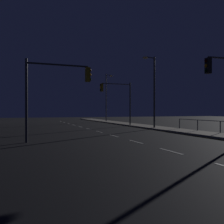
{
  "coord_description": "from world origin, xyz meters",
  "views": [
    {
      "loc": [
        -6.74,
        -1.77,
        1.95
      ],
      "look_at": [
        1.49,
        21.7,
        1.81
      ],
      "focal_mm": 41.88,
      "sensor_mm": 36.0,
      "label": 1
    }
  ],
  "objects_px": {
    "traffic_light_mid_left": "(117,95)",
    "street_lamp_far_end": "(153,85)",
    "street_lamp_across_street": "(107,93)",
    "traffic_light_far_right": "(57,84)"
  },
  "relations": [
    {
      "from": "traffic_light_far_right",
      "to": "traffic_light_mid_left",
      "type": "distance_m",
      "value": 16.44
    },
    {
      "from": "traffic_light_far_right",
      "to": "street_lamp_far_end",
      "type": "distance_m",
      "value": 13.56
    },
    {
      "from": "street_lamp_far_end",
      "to": "traffic_light_far_right",
      "type": "bearing_deg",
      "value": -144.43
    },
    {
      "from": "traffic_light_mid_left",
      "to": "street_lamp_far_end",
      "type": "bearing_deg",
      "value": -72.31
    },
    {
      "from": "traffic_light_mid_left",
      "to": "street_lamp_far_end",
      "type": "height_order",
      "value": "street_lamp_far_end"
    },
    {
      "from": "traffic_light_mid_left",
      "to": "street_lamp_far_end",
      "type": "distance_m",
      "value": 6.1
    },
    {
      "from": "traffic_light_far_right",
      "to": "street_lamp_across_street",
      "type": "bearing_deg",
      "value": 65.6
    },
    {
      "from": "traffic_light_far_right",
      "to": "traffic_light_mid_left",
      "type": "height_order",
      "value": "traffic_light_mid_left"
    },
    {
      "from": "traffic_light_far_right",
      "to": "traffic_light_mid_left",
      "type": "bearing_deg",
      "value": 56.12
    },
    {
      "from": "street_lamp_across_street",
      "to": "street_lamp_far_end",
      "type": "relative_size",
      "value": 1.09
    }
  ]
}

